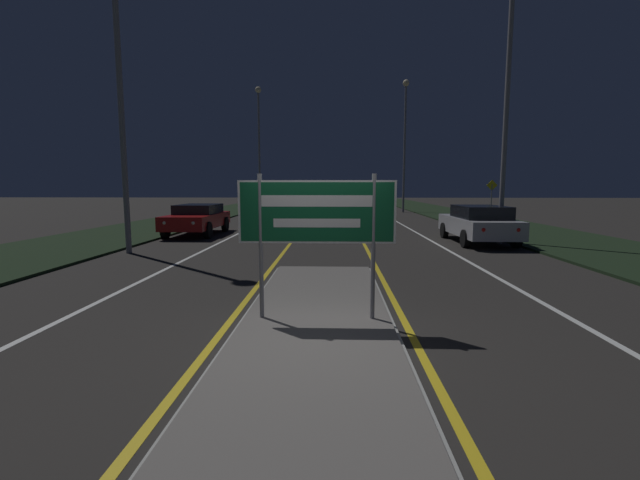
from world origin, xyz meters
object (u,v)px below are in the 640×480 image
(highway_sign, at_px, (317,217))
(car_approaching_1, at_px, (297,205))
(car_receding_1, at_px, (367,210))
(streetlight_left_far, at_px, (259,132))
(streetlight_right_near, at_px, (510,34))
(car_approaching_0, at_px, (197,218))
(warning_sign, at_px, (491,198))
(car_receding_0, at_px, (478,223))
(car_approaching_2, at_px, (282,199))
(streetlight_left_near, at_px, (117,42))
(streetlight_right_far, at_px, (405,129))

(highway_sign, distance_m, car_approaching_1, 27.08)
(highway_sign, bearing_deg, car_receding_1, 83.44)
(streetlight_left_far, bearing_deg, car_receding_1, -53.59)
(streetlight_right_near, bearing_deg, car_approaching_0, 167.68)
(streetlight_left_far, distance_m, car_approaching_1, 8.99)
(streetlight_right_near, xyz_separation_m, car_approaching_1, (-9.26, 17.04, -6.89))
(highway_sign, bearing_deg, warning_sign, 62.91)
(highway_sign, xyz_separation_m, car_receding_0, (5.87, 10.17, -0.93))
(car_approaching_1, relative_size, car_approaching_2, 0.96)
(streetlight_left_near, distance_m, streetlight_right_far, 26.22)
(car_receding_1, xyz_separation_m, warning_sign, (6.74, -2.52, 0.84))
(car_receding_0, height_order, car_approaching_2, car_receding_0)
(streetlight_right_near, distance_m, warning_sign, 10.21)
(streetlight_right_far, bearing_deg, streetlight_right_near, -88.63)
(streetlight_left_far, height_order, car_approaching_1, streetlight_left_far)
(car_approaching_1, bearing_deg, streetlight_left_far, 126.21)
(streetlight_left_far, xyz_separation_m, car_approaching_2, (0.83, 9.86, -6.24))
(warning_sign, bearing_deg, streetlight_right_far, 103.30)
(car_approaching_0, bearing_deg, car_approaching_2, 89.37)
(streetlight_left_far, distance_m, streetlight_right_near, 25.86)
(car_approaching_2, bearing_deg, warning_sign, -58.82)
(car_approaching_0, xyz_separation_m, car_approaching_1, (3.33, 14.29, 0.01))
(streetlight_right_near, bearing_deg, car_approaching_2, 110.89)
(highway_sign, height_order, streetlight_right_near, streetlight_right_near)
(car_receding_1, xyz_separation_m, car_approaching_1, (-4.97, 6.70, 0.04))
(car_receding_1, relative_size, car_approaching_1, 1.03)
(car_receding_1, bearing_deg, car_approaching_2, 110.09)
(streetlight_left_near, xyz_separation_m, streetlight_right_near, (13.12, 2.77, 1.02))
(warning_sign, bearing_deg, car_approaching_2, 121.18)
(car_approaching_0, height_order, car_approaching_2, car_approaching_2)
(streetlight_right_far, xyz_separation_m, car_approaching_1, (-8.78, -3.16, -6.20))
(streetlight_right_far, height_order, car_receding_0, streetlight_right_far)
(highway_sign, distance_m, streetlight_right_far, 31.16)
(car_approaching_0, bearing_deg, car_approaching_1, 76.90)
(streetlight_left_near, relative_size, streetlight_right_near, 0.89)
(streetlight_right_near, bearing_deg, streetlight_left_near, -168.07)
(car_receding_1, height_order, car_approaching_0, car_approaching_0)
(streetlight_right_near, distance_m, car_receding_0, 6.93)
(streetlight_left_far, relative_size, car_approaching_0, 2.33)
(streetlight_left_near, height_order, streetlight_left_far, streetlight_left_far)
(streetlight_right_near, xyz_separation_m, car_approaching_2, (-12.27, 32.14, -6.91))
(car_approaching_2, bearing_deg, streetlight_right_far, -45.37)
(car_approaching_1, bearing_deg, car_approaching_2, 101.26)
(car_approaching_2, xyz_separation_m, warning_sign, (14.71, -24.31, 0.82))
(car_receding_1, bearing_deg, warning_sign, -20.47)
(streetlight_left_near, height_order, streetlight_right_far, streetlight_right_far)
(car_approaching_1, bearing_deg, streetlight_right_far, 19.79)
(highway_sign, height_order, car_approaching_0, highway_sign)
(streetlight_right_far, xyz_separation_m, car_approaching_2, (-11.79, 11.94, -6.22))
(streetlight_left_near, distance_m, car_approaching_0, 8.08)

